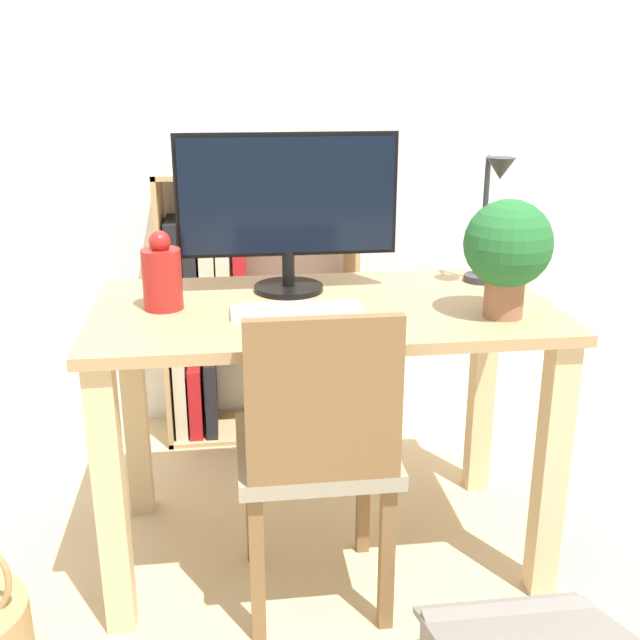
{
  "coord_description": "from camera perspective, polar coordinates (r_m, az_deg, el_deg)",
  "views": [
    {
      "loc": [
        -0.26,
        -1.91,
        1.36
      ],
      "look_at": [
        0.0,
        0.1,
        0.68
      ],
      "focal_mm": 42.0,
      "sensor_mm": 36.0,
      "label": 1
    }
  ],
  "objects": [
    {
      "name": "ground_plane",
      "position": [
        2.36,
        0.32,
        -16.76
      ],
      "size": [
        10.0,
        10.0,
        0.0
      ],
      "primitive_type": "plane",
      "color": "#CCB284"
    },
    {
      "name": "wall_back",
      "position": [
        2.9,
        -2.31,
        17.24
      ],
      "size": [
        8.0,
        0.05,
        2.6
      ],
      "color": "white",
      "rests_on": "ground_plane"
    },
    {
      "name": "desk",
      "position": [
        2.07,
        0.35,
        -2.97
      ],
      "size": [
        1.23,
        0.66,
        0.76
      ],
      "color": "tan",
      "rests_on": "ground_plane"
    },
    {
      "name": "monitor",
      "position": [
        2.1,
        -2.5,
        8.97
      ],
      "size": [
        0.62,
        0.2,
        0.44
      ],
      "color": "black",
      "rests_on": "desk"
    },
    {
      "name": "keyboard",
      "position": [
        1.95,
        -1.82,
        0.76
      ],
      "size": [
        0.34,
        0.11,
        0.02
      ],
      "color": "silver",
      "rests_on": "desk"
    },
    {
      "name": "vase",
      "position": [
        2.01,
        -11.95,
        3.32
      ],
      "size": [
        0.1,
        0.1,
        0.21
      ],
      "color": "#B2231E",
      "rests_on": "desk"
    },
    {
      "name": "desk_lamp",
      "position": [
        2.2,
        12.98,
        8.27
      ],
      "size": [
        0.1,
        0.19,
        0.38
      ],
      "color": "#2D2D33",
      "rests_on": "desk"
    },
    {
      "name": "potted_plant",
      "position": [
        1.94,
        14.11,
        5.32
      ],
      "size": [
        0.22,
        0.22,
        0.3
      ],
      "color": "#9E6647",
      "rests_on": "desk"
    },
    {
      "name": "chair",
      "position": [
        1.89,
        -0.19,
        -9.73
      ],
      "size": [
        0.4,
        0.4,
        0.85
      ],
      "rotation": [
        0.0,
        0.0,
        -0.1
      ],
      "color": "#9E937F",
      "rests_on": "ground_plane"
    },
    {
      "name": "bookshelf",
      "position": [
        2.85,
        -7.17,
        0.68
      ],
      "size": [
        0.72,
        0.28,
        1.02
      ],
      "color": "tan",
      "rests_on": "ground_plane"
    }
  ]
}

